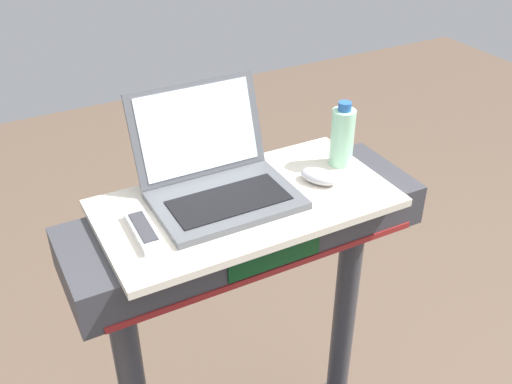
{
  "coord_description": "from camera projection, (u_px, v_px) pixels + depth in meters",
  "views": [
    {
      "loc": [
        -0.54,
        -0.37,
        1.91
      ],
      "look_at": [
        0.0,
        0.65,
        1.17
      ],
      "focal_mm": 41.57,
      "sensor_mm": 36.0,
      "label": 1
    }
  ],
  "objects": [
    {
      "name": "water_bottle",
      "position": [
        342.0,
        136.0,
        1.54
      ],
      "size": [
        0.06,
        0.06,
        0.18
      ],
      "color": "#9EDBB2",
      "rests_on": "desk_board"
    },
    {
      "name": "desk_board",
      "position": [
        246.0,
        203.0,
        1.43
      ],
      "size": [
        0.71,
        0.37,
        0.02
      ],
      "primitive_type": "cube",
      "color": "beige",
      "rests_on": "treadmill_base"
    },
    {
      "name": "computer_mouse",
      "position": [
        319.0,
        176.0,
        1.49
      ],
      "size": [
        0.1,
        0.12,
        0.03
      ],
      "primitive_type": "ellipsoid",
      "rotation": [
        0.0,
        0.0,
        0.54
      ],
      "color": "#B2B2B7",
      "rests_on": "desk_board"
    },
    {
      "name": "laptop",
      "position": [
        216.0,
        176.0,
        1.43
      ],
      "size": [
        0.34,
        0.31,
        0.24
      ],
      "rotation": [
        0.0,
        0.0,
        -0.03
      ],
      "color": "#515459",
      "rests_on": "desk_board"
    },
    {
      "name": "tv_remote",
      "position": [
        144.0,
        230.0,
        1.3
      ],
      "size": [
        0.05,
        0.16,
        0.02
      ],
      "color": "silver",
      "rests_on": "desk_board"
    }
  ]
}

